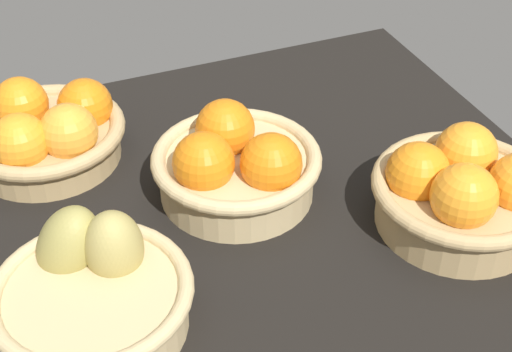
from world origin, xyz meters
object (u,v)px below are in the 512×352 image
at_px(basket_center, 236,165).
at_px(basket_near_right, 463,191).
at_px(basket_near_left_pears, 93,290).
at_px(basket_far_left, 47,132).

distance_m(basket_center, basket_near_right, 0.29).
xyz_separation_m(basket_near_right, basket_near_left_pears, (-0.46, 0.02, -0.01)).
relative_size(basket_far_left, basket_center, 1.01).
distance_m(basket_far_left, basket_near_left_pears, 0.32).
relative_size(basket_center, basket_near_left_pears, 1.00).
height_order(basket_far_left, basket_center, basket_center).
bearing_deg(basket_center, basket_near_left_pears, -146.95).
relative_size(basket_near_right, basket_near_left_pears, 1.02).
xyz_separation_m(basket_far_left, basket_near_left_pears, (-0.01, -0.32, -0.00)).
relative_size(basket_far_left, basket_near_left_pears, 1.02).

